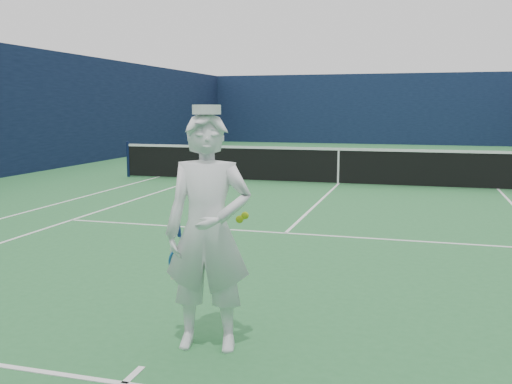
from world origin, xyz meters
TOP-DOWN VIEW (x-y plane):
  - ground at (0.00, 0.00)m, footprint 80.00×80.00m
  - court_markings at (0.00, 0.00)m, footprint 11.03×23.83m
  - windscreen_fence at (0.00, 0.00)m, footprint 20.12×36.12m
  - tennis_net at (0.00, 0.00)m, footprint 12.88×0.09m
  - tennis_player at (0.38, -11.04)m, footprint 0.88×0.62m

SIDE VIEW (x-z plane):
  - ground at x=0.00m, z-range 0.00..0.00m
  - court_markings at x=0.00m, z-range 0.00..0.01m
  - tennis_net at x=0.00m, z-range 0.02..1.09m
  - tennis_player at x=0.38m, z-range -0.02..2.10m
  - windscreen_fence at x=0.00m, z-range 0.00..4.00m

